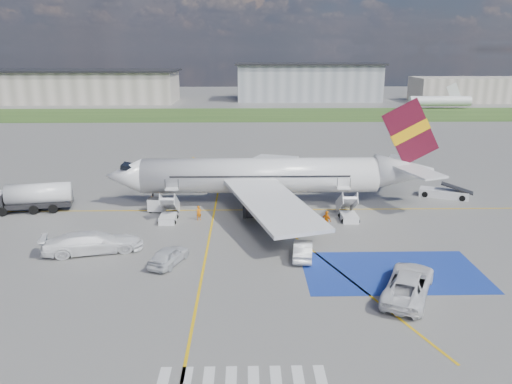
# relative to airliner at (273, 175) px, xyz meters

# --- Properties ---
(ground) EXTENTS (400.00, 400.00, 0.00)m
(ground) POSITION_rel_airliner_xyz_m (-1.51, -14.00, -3.39)
(ground) COLOR #60605E
(ground) RESTS_ON ground
(grass_strip) EXTENTS (400.00, 30.00, 0.01)m
(grass_strip) POSITION_rel_airliner_xyz_m (-1.51, 81.00, -3.39)
(grass_strip) COLOR #2D4C1E
(grass_strip) RESTS_ON ground
(taxiway_line_main) EXTENTS (120.00, 0.20, 0.01)m
(taxiway_line_main) POSITION_rel_airliner_xyz_m (-1.51, -2.00, -3.39)
(taxiway_line_main) COLOR gold
(taxiway_line_main) RESTS_ON ground
(taxiway_line_cross) EXTENTS (0.20, 60.00, 0.01)m
(taxiway_line_cross) POSITION_rel_airliner_xyz_m (-6.51, -24.00, -3.39)
(taxiway_line_cross) COLOR gold
(taxiway_line_cross) RESTS_ON ground
(taxiway_line_diag) EXTENTS (20.71, 56.45, 0.01)m
(taxiway_line_diag) POSITION_rel_airliner_xyz_m (-1.51, -2.00, -3.39)
(taxiway_line_diag) COLOR gold
(taxiway_line_diag) RESTS_ON ground
(staging_box) EXTENTS (14.00, 8.00, 0.01)m
(staging_box) POSITION_rel_airliner_xyz_m (8.49, -18.00, -3.39)
(staging_box) COLOR navy
(staging_box) RESTS_ON ground
(terminal_west) EXTENTS (60.00, 22.00, 10.00)m
(terminal_west) POSITION_rel_airliner_xyz_m (-56.51, 116.00, 1.61)
(terminal_west) COLOR gray
(terminal_west) RESTS_ON ground
(terminal_centre) EXTENTS (48.00, 18.00, 12.00)m
(terminal_centre) POSITION_rel_airliner_xyz_m (18.49, 121.00, 2.61)
(terminal_centre) COLOR gray
(terminal_centre) RESTS_ON ground
(terminal_east) EXTENTS (40.00, 16.00, 8.00)m
(terminal_east) POSITION_rel_airliner_xyz_m (73.49, 114.00, 0.61)
(terminal_east) COLOR gray
(terminal_east) RESTS_ON ground
(airliner) EXTENTS (36.81, 32.95, 11.92)m
(airliner) POSITION_rel_airliner_xyz_m (0.00, 0.00, 0.00)
(airliner) COLOR silver
(airliner) RESTS_ON ground
(airstairs_fwd) EXTENTS (1.90, 5.20, 3.60)m
(airstairs_fwd) POSITION_rel_airliner_xyz_m (-11.01, -5.30, -2.77)
(airstairs_fwd) COLOR silver
(airstairs_fwd) RESTS_ON ground
(airstairs_aft) EXTENTS (1.90, 5.20, 3.60)m
(airstairs_aft) POSITION_rel_airliner_xyz_m (7.49, -5.30, -2.77)
(airstairs_aft) COLOR silver
(airstairs_aft) RESTS_ON ground
(fuel_tanker) EXTENTS (9.29, 4.05, 3.07)m
(fuel_tanker) POSITION_rel_airliner_xyz_m (-26.50, -2.04, -2.10)
(fuel_tanker) COLOR black
(fuel_tanker) RESTS_ON ground
(gpu_cart) EXTENTS (2.01, 1.42, 1.57)m
(gpu_cart) POSITION_rel_airliner_xyz_m (-12.64, -2.40, -2.69)
(gpu_cart) COLOR silver
(gpu_cart) RESTS_ON ground
(belt_loader) EXTENTS (6.07, 4.03, 1.78)m
(belt_loader) POSITION_rel_airliner_xyz_m (20.51, 2.41, -2.95)
(belt_loader) COLOR silver
(belt_loader) RESTS_ON ground
(car_silver_a) EXTENTS (3.29, 4.81, 1.52)m
(car_silver_a) POSITION_rel_airliner_xyz_m (-9.39, -16.20, -2.63)
(car_silver_a) COLOR silver
(car_silver_a) RESTS_ON ground
(car_silver_b) EXTENTS (2.14, 4.59, 1.46)m
(car_silver_b) POSITION_rel_airliner_xyz_m (1.72, -15.12, -2.66)
(car_silver_b) COLOR #AFB1B6
(car_silver_b) RESTS_ON ground
(van_white_a) EXTENTS (5.24, 6.77, 2.31)m
(van_white_a) POSITION_rel_airliner_xyz_m (8.51, -21.79, -2.24)
(van_white_a) COLOR silver
(van_white_a) RESTS_ON ground
(van_white_b) EXTENTS (6.71, 3.92, 2.46)m
(van_white_b) POSITION_rel_airliner_xyz_m (-16.27, -13.55, -2.16)
(van_white_b) COLOR white
(van_white_b) RESTS_ON ground
(crew_fwd) EXTENTS (0.67, 0.60, 1.54)m
(crew_fwd) POSITION_rel_airliner_xyz_m (-7.90, -5.25, -2.62)
(crew_fwd) COLOR orange
(crew_fwd) RESTS_ON ground
(crew_nose) EXTENTS (0.71, 0.84, 1.54)m
(crew_nose) POSITION_rel_airliner_xyz_m (-13.39, -1.70, -2.62)
(crew_nose) COLOR orange
(crew_nose) RESTS_ON ground
(crew_aft) EXTENTS (1.08, 1.16, 1.92)m
(crew_aft) POSITION_rel_airliner_xyz_m (4.76, -8.36, -2.43)
(crew_aft) COLOR orange
(crew_aft) RESTS_ON ground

